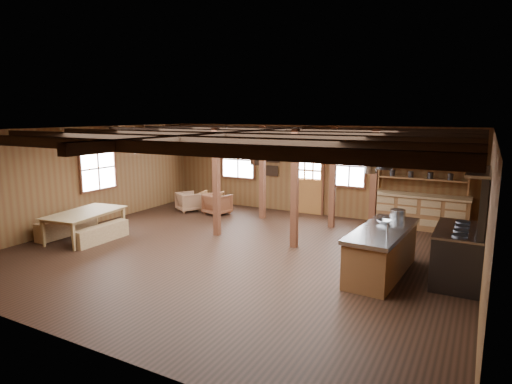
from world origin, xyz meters
TOP-DOWN VIEW (x-y plane):
  - room at (0.00, 0.00)m, footprint 10.04×9.04m
  - ceiling_joists at (0.00, 0.18)m, footprint 9.80×8.82m
  - timber_posts at (0.52, 2.08)m, footprint 3.95×2.35m
  - back_door at (0.00, 4.45)m, footprint 1.02×0.08m
  - window_back_left at (-2.60, 4.46)m, footprint 1.32×0.06m
  - window_back_right at (1.30, 4.46)m, footprint 1.02×0.06m
  - window_left at (-4.96, 0.50)m, footprint 0.14×1.24m
  - notice_boards at (-1.50, 4.46)m, footprint 1.08×0.03m
  - back_counter at (3.40, 4.20)m, footprint 2.55×0.60m
  - pendant_lamps at (-2.25, 1.00)m, footprint 1.86×2.36m
  - pot_rack at (3.29, 0.30)m, footprint 0.43×3.00m
  - kitchen_island at (3.23, 0.18)m, footprint 1.03×2.55m
  - step_stool at (3.00, 0.24)m, footprint 0.49×0.37m
  - commercial_range at (4.64, 0.52)m, footprint 0.89×1.74m
  - dining_table at (-3.90, -0.89)m, footprint 1.37×2.14m
  - bench_wall at (-4.65, -0.89)m, footprint 0.32×1.72m
  - bench_aisle at (-3.38, -0.89)m, footprint 0.29×1.53m
  - armchair_a at (-3.01, 3.40)m, footprint 0.79×0.80m
  - armchair_b at (-2.49, 2.97)m, footprint 0.88×0.89m
  - armchair_c at (-3.59, 2.92)m, footprint 0.92×0.93m
  - counter_pot at (3.33, 1.19)m, footprint 0.32×0.32m
  - bowl at (3.17, 0.60)m, footprint 0.34×0.34m

SIDE VIEW (x-z plane):
  - step_stool at x=3.00m, z-range 0.00..0.41m
  - bench_aisle at x=-3.38m, z-range 0.00..0.42m
  - bench_wall at x=-4.65m, z-range 0.00..0.47m
  - armchair_c at x=-3.59m, z-range 0.00..0.63m
  - armchair_a at x=-3.01m, z-range 0.00..0.63m
  - armchair_b at x=-2.49m, z-range 0.00..0.66m
  - dining_table at x=-3.90m, z-range 0.00..0.71m
  - kitchen_island at x=3.23m, z-range -0.12..1.08m
  - back_counter at x=3.40m, z-range -0.62..1.83m
  - commercial_range at x=4.64m, z-range -0.40..1.76m
  - back_door at x=0.00m, z-range -0.19..1.96m
  - bowl at x=3.17m, z-range 0.94..1.01m
  - counter_pot at x=3.33m, z-range 0.94..1.13m
  - room at x=0.00m, z-range -0.02..2.82m
  - timber_posts at x=0.52m, z-range 0.00..2.80m
  - window_back_left at x=-2.60m, z-range 0.94..2.26m
  - window_back_right at x=1.30m, z-range 0.94..2.26m
  - window_left at x=-4.96m, z-range 0.94..2.26m
  - notice_boards at x=-1.50m, z-range 1.19..2.09m
  - pendant_lamps at x=-2.25m, z-range 1.92..2.58m
  - pot_rack at x=3.29m, z-range 2.06..2.48m
  - ceiling_joists at x=0.00m, z-range 2.59..2.77m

